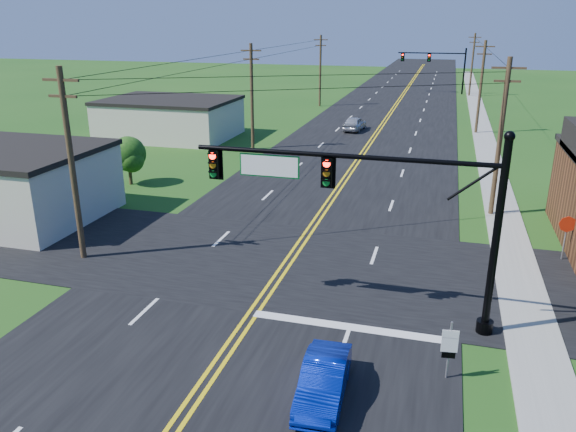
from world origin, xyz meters
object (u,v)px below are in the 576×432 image
(signal_mast_far, at_px, (435,63))
(blue_car, at_px, (323,382))
(signal_mast_main, at_px, (369,200))
(route_sign, at_px, (449,346))
(stop_sign, at_px, (567,229))

(signal_mast_far, relative_size, blue_car, 2.97)
(signal_mast_main, xyz_separation_m, blue_car, (-0.42, -5.31, -4.14))
(signal_mast_far, relative_size, route_sign, 5.33)
(signal_mast_main, relative_size, blue_car, 3.06)
(signal_mast_main, distance_m, blue_car, 6.74)
(blue_car, relative_size, route_sign, 1.79)
(route_sign, relative_size, stop_sign, 0.93)
(blue_car, relative_size, stop_sign, 1.66)
(blue_car, distance_m, stop_sign, 15.92)
(blue_car, xyz_separation_m, stop_sign, (8.77, 13.25, 0.99))
(route_sign, xyz_separation_m, stop_sign, (5.19, 11.22, 0.40))
(signal_mast_main, relative_size, signal_mast_far, 1.03)
(signal_mast_main, xyz_separation_m, stop_sign, (8.35, 7.94, -3.15))
(signal_mast_far, relative_size, stop_sign, 4.93)
(stop_sign, bearing_deg, blue_car, -130.02)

